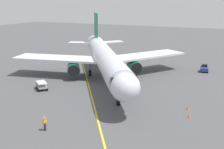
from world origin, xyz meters
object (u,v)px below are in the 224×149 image
ground_crew_marshaller (45,123)px  ground_crew_wing_walker (120,94)px  airplane (105,58)px  baggage_cart_portside (42,86)px  safety_cone_nose_left (189,116)px  tug_near_nose (204,68)px  safety_cone_nose_right (188,107)px

ground_crew_marshaller → ground_crew_wing_walker: same height
airplane → baggage_cart_portside: 12.65m
ground_crew_marshaller → safety_cone_nose_left: 17.53m
tug_near_nose → baggage_cart_portside: 32.82m
ground_crew_wing_walker → baggage_cart_portside: ground_crew_wing_walker is taller
airplane → ground_crew_marshaller: bearing=99.0°
tug_near_nose → ground_crew_marshaller: bearing=70.3°
ground_crew_marshaller → ground_crew_wing_walker: size_ratio=1.00×
airplane → ground_crew_wing_walker: 12.07m
safety_cone_nose_left → ground_crew_wing_walker: bearing=-12.7°
baggage_cart_portside → ground_crew_wing_walker: bearing=-175.5°
ground_crew_wing_walker → baggage_cart_portside: bearing=4.5°
airplane → ground_crew_marshaller: 22.53m
airplane → tug_near_nose: size_ratio=14.13×
ground_crew_marshaller → tug_near_nose: 37.63m
ground_crew_marshaller → safety_cone_nose_right: 18.82m
airplane → baggage_cart_portside: airplane is taller
ground_crew_marshaller → baggage_cart_portside: bearing=-49.5°
ground_crew_marshaller → baggage_cart_portside: (10.00, -11.72, -0.23)m
tug_near_nose → airplane: bearing=39.5°
baggage_cart_portside → safety_cone_nose_left: size_ratio=5.28×
ground_crew_marshaller → safety_cone_nose_left: (-14.06, -10.45, -0.61)m
ground_crew_wing_walker → safety_cone_nose_left: 10.72m
airplane → baggage_cart_portside: size_ratio=12.16×
baggage_cart_portside → safety_cone_nose_left: (-24.06, 1.28, -0.38)m
safety_cone_nose_left → baggage_cart_portside: bearing=-3.0°
ground_crew_wing_walker → safety_cone_nose_right: size_ratio=3.11×
safety_cone_nose_right → ground_crew_wing_walker: bearing=2.4°
tug_near_nose → safety_cone_nose_left: (-1.35, 24.97, -0.43)m
baggage_cart_portside → tug_near_nose: bearing=-133.8°
airplane → ground_crew_wing_walker: (-7.11, 9.24, -3.12)m
airplane → safety_cone_nose_left: bearing=146.5°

